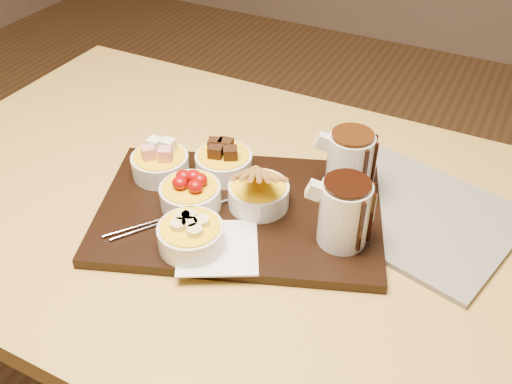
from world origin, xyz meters
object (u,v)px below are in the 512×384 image
at_px(pitcher_dark_chocolate, 344,214).
at_px(newspaper, 410,211).
at_px(dining_table, 223,240).
at_px(bowl_strawberries, 191,196).
at_px(pitcher_milk_chocolate, 349,163).
at_px(serving_board, 240,211).

distance_m(pitcher_dark_chocolate, newspaper, 0.16).
relative_size(dining_table, bowl_strawberries, 12.00).
bearing_deg(bowl_strawberries, newspaper, 27.26).
bearing_deg(newspaper, dining_table, -145.61).
xyz_separation_m(bowl_strawberries, pitcher_milk_chocolate, (0.21, 0.16, 0.03)).
height_order(serving_board, pitcher_dark_chocolate, pitcher_dark_chocolate).
bearing_deg(serving_board, dining_table, 132.25).
bearing_deg(pitcher_dark_chocolate, bowl_strawberries, 167.35).
relative_size(serving_board, bowl_strawberries, 4.60).
bearing_deg(dining_table, serving_board, -26.98).
height_order(dining_table, newspaper, newspaper).
distance_m(pitcher_milk_chocolate, newspaper, 0.13).
xyz_separation_m(bowl_strawberries, newspaper, (0.32, 0.17, -0.03)).
bearing_deg(newspaper, serving_board, -137.25).
xyz_separation_m(dining_table, serving_board, (0.05, -0.03, 0.11)).
relative_size(pitcher_milk_chocolate, newspaper, 0.32).
distance_m(dining_table, pitcher_dark_chocolate, 0.28).
height_order(pitcher_dark_chocolate, newspaper, pitcher_dark_chocolate).
height_order(serving_board, newspaper, serving_board).
xyz_separation_m(serving_board, newspaper, (0.25, 0.13, -0.00)).
relative_size(bowl_strawberries, pitcher_milk_chocolate, 0.96).
height_order(bowl_strawberries, pitcher_milk_chocolate, pitcher_milk_chocolate).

